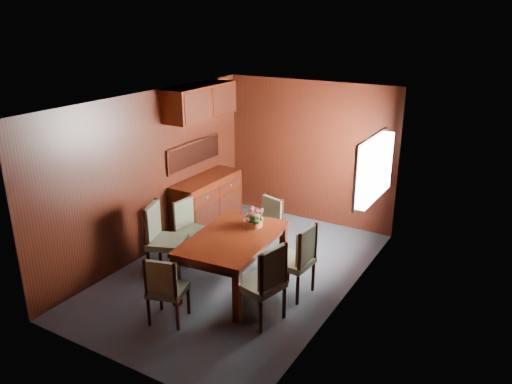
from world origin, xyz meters
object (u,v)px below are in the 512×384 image
Objects in this scene: dining_table at (233,243)px; chair_right_near at (265,280)px; sideboard at (207,204)px; flower_centerpiece at (253,216)px; chair_head at (165,287)px; chair_left_near at (161,235)px.

chair_right_near is (0.76, -0.49, -0.07)m from dining_table.
dining_table is at bearing -44.14° from sideboard.
chair_right_near is 1.19m from flower_centerpiece.
flower_centerpiece is at bearing 63.61° from chair_head.
chair_left_near is at bearing -174.10° from dining_table.
chair_right_near is 1.15× the size of chair_head.
chair_right_near reaches higher than chair_head.
chair_head is at bearing -64.50° from sideboard.
chair_left_near reaches higher than sideboard.
flower_centerpiece is at bearing 50.57° from chair_right_near.
flower_centerpiece is (1.08, 0.62, 0.28)m from chair_left_near.
chair_head is 1.59m from flower_centerpiece.
sideboard is 2.70m from chair_head.
sideboard is at bearing 147.25° from flower_centerpiece.
chair_left_near reaches higher than chair_head.
sideboard reaches higher than dining_table.
chair_left_near is at bearing -77.29° from sideboard.
flower_centerpiece is (0.27, 1.52, 0.38)m from chair_head.
dining_table is 1.63× the size of chair_right_near.
flower_centerpiece reaches higher than chair_head.
flower_centerpiece is (0.05, 0.42, 0.24)m from dining_table.
chair_left_near is at bearing 93.63° from chair_right_near.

